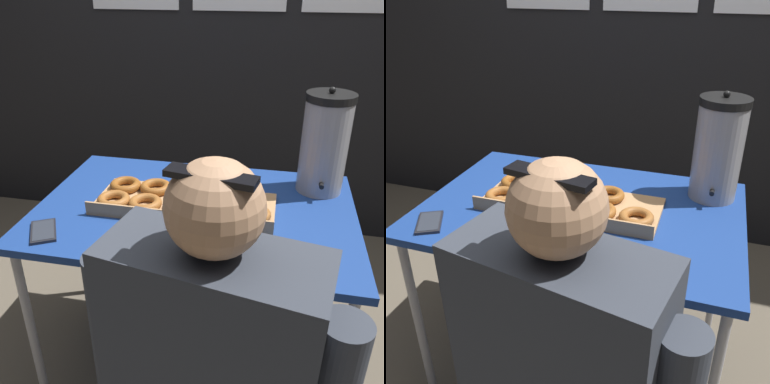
{
  "view_description": "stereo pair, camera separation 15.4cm",
  "coord_description": "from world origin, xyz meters",
  "views": [
    {
      "loc": [
        0.27,
        -1.35,
        1.52
      ],
      "look_at": [
        -0.01,
        0.0,
        0.82
      ],
      "focal_mm": 40.0,
      "sensor_mm": 36.0,
      "label": 1
    },
    {
      "loc": [
        0.42,
        -1.31,
        1.52
      ],
      "look_at": [
        -0.01,
        0.0,
        0.82
      ],
      "focal_mm": 40.0,
      "sensor_mm": 36.0,
      "label": 2
    }
  ],
  "objects": [
    {
      "name": "coffee_urn",
      "position": [
        0.45,
        0.24,
        0.95
      ],
      "size": [
        0.18,
        0.2,
        0.41
      ],
      "color": "#939399",
      "rests_on": "folding_table"
    },
    {
      "name": "back_wall",
      "position": [
        0.0,
        1.24,
        1.36
      ],
      "size": [
        6.0,
        0.11,
        2.73
      ],
      "color": "black",
      "rests_on": "ground"
    },
    {
      "name": "donut_box",
      "position": [
        -0.06,
        -0.01,
        0.78
      ],
      "size": [
        0.66,
        0.29,
        0.05
      ],
      "rotation": [
        0.0,
        0.0,
        -0.01
      ],
      "color": "tan",
      "rests_on": "folding_table"
    },
    {
      "name": "ground_plane",
      "position": [
        0.0,
        0.0,
        0.0
      ],
      "size": [
        12.0,
        12.0,
        0.0
      ],
      "primitive_type": "plane",
      "color": "brown"
    },
    {
      "name": "folding_table",
      "position": [
        0.0,
        0.0,
        0.7
      ],
      "size": [
        1.15,
        0.78,
        0.76
      ],
      "color": "navy",
      "rests_on": "ground"
    },
    {
      "name": "cell_phone",
      "position": [
        -0.46,
        -0.27,
        0.76
      ],
      "size": [
        0.14,
        0.16,
        0.01
      ],
      "rotation": [
        0.0,
        0.0,
        0.5
      ],
      "color": "black",
      "rests_on": "folding_table"
    }
  ]
}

